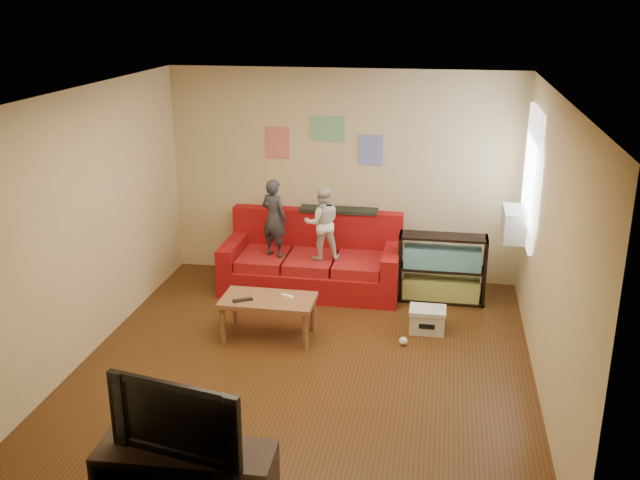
% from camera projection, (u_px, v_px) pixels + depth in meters
% --- Properties ---
extents(room_shell, '(4.52, 5.02, 2.72)m').
position_uv_depth(room_shell, '(305.00, 237.00, 6.79)').
color(room_shell, '#4E2D12').
rests_on(room_shell, ground).
extents(sofa, '(2.20, 1.01, 0.97)m').
position_uv_depth(sofa, '(313.00, 263.00, 9.02)').
color(sofa, maroon).
rests_on(sofa, ground).
extents(child_a, '(0.42, 0.36, 0.98)m').
position_uv_depth(child_a, '(274.00, 218.00, 8.73)').
color(child_a, '#2B2D34').
rests_on(child_a, sofa).
extents(child_b, '(0.53, 0.46, 0.91)m').
position_uv_depth(child_b, '(322.00, 223.00, 8.64)').
color(child_b, silver).
rests_on(child_b, sofa).
extents(coffee_table, '(1.00, 0.55, 0.45)m').
position_uv_depth(coffee_table, '(268.00, 304.00, 7.67)').
color(coffee_table, brown).
rests_on(coffee_table, ground).
extents(remote, '(0.22, 0.16, 0.02)m').
position_uv_depth(remote, '(243.00, 300.00, 7.58)').
color(remote, black).
rests_on(remote, coffee_table).
extents(game_controller, '(0.14, 0.09, 0.03)m').
position_uv_depth(game_controller, '(287.00, 296.00, 7.66)').
color(game_controller, white).
rests_on(game_controller, coffee_table).
extents(bookshelf, '(1.04, 0.31, 0.83)m').
position_uv_depth(bookshelf, '(442.00, 272.00, 8.60)').
color(bookshelf, black).
rests_on(bookshelf, ground).
extents(window, '(0.04, 1.08, 1.48)m').
position_uv_depth(window, '(531.00, 176.00, 7.87)').
color(window, white).
rests_on(window, room_shell).
extents(ac_unit, '(0.28, 0.55, 0.35)m').
position_uv_depth(ac_unit, '(515.00, 224.00, 8.07)').
color(ac_unit, '#B7B2A3').
rests_on(ac_unit, window).
extents(artwork_left, '(0.30, 0.01, 0.40)m').
position_uv_depth(artwork_left, '(278.00, 143.00, 9.11)').
color(artwork_left, '#D87266').
rests_on(artwork_left, room_shell).
extents(artwork_center, '(0.42, 0.01, 0.32)m').
position_uv_depth(artwork_center, '(328.00, 129.00, 8.94)').
color(artwork_center, '#72B27F').
rests_on(artwork_center, room_shell).
extents(artwork_right, '(0.30, 0.01, 0.38)m').
position_uv_depth(artwork_right, '(371.00, 150.00, 8.93)').
color(artwork_right, '#727FCC').
rests_on(artwork_right, room_shell).
extents(file_box, '(0.40, 0.30, 0.27)m').
position_uv_depth(file_box, '(427.00, 320.00, 7.86)').
color(file_box, silver).
rests_on(file_box, ground).
extents(tv_stand, '(1.29, 0.47, 0.48)m').
position_uv_depth(tv_stand, '(187.00, 478.00, 5.12)').
color(tv_stand, '#30231B').
rests_on(tv_stand, ground).
extents(television, '(1.02, 0.33, 0.59)m').
position_uv_depth(television, '(182.00, 413.00, 4.95)').
color(television, black).
rests_on(television, tv_stand).
extents(tissue, '(0.11, 0.11, 0.09)m').
position_uv_depth(tissue, '(403.00, 341.00, 7.58)').
color(tissue, white).
rests_on(tissue, ground).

